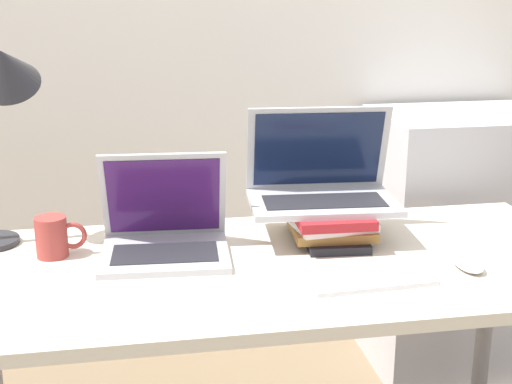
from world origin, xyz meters
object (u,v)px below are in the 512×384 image
Objects in this scene: mouse at (468,263)px; desk_lamp at (1,91)px; laptop_left at (165,234)px; wireless_keyboard at (370,280)px; mug at (53,237)px; mini_fridge at (456,242)px; book_stack at (329,222)px; laptop_on_books at (321,184)px.

mouse is 1.18m from desk_lamp.
laptop_left is at bearing -16.12° from desk_lamp.
mug is at bearing 158.04° from wireless_keyboard.
laptop_left reaches higher than mouse.
mini_fridge is at bearing 21.99° from mug.
mug is 0.13× the size of mini_fridge.
mug is (-0.97, 0.25, 0.04)m from mouse.
mini_fridge is (0.61, 0.83, -0.25)m from wireless_keyboard.
mini_fridge is at bearing 40.52° from book_stack.
wireless_keyboard is at bearing -126.59° from mini_fridge.
mug is (-0.27, 0.03, 0.00)m from laptop_left.
wireless_keyboard is at bearing -171.64° from mouse.
mini_fridge is at bearing 53.41° from wireless_keyboard.
desk_lamp reaches higher than laptop_left.
book_stack is at bearing -68.57° from laptop_on_books.
book_stack is 0.88m from mini_fridge.
mouse is (0.27, -0.25, -0.03)m from book_stack.
mug is 1.47m from mini_fridge.
mini_fridge reaches higher than mouse.
mini_fridge is at bearing 28.11° from laptop_left.
laptop_on_books is at bearing -142.09° from mini_fridge.
book_stack is 0.71× the size of laptop_on_books.
laptop_left is 0.43m from laptop_on_books.
mug is (-0.70, 0.00, 0.00)m from book_stack.
laptop_on_books is (-0.01, 0.04, 0.09)m from book_stack.
wireless_keyboard is at bearing -30.22° from laptop_left.
mug is 0.23× the size of desk_lamp.
mini_fridge is at bearing 37.91° from laptop_on_books.
book_stack is 0.37m from mouse.
book_stack is 2.25× the size of mug.
mini_fridge reaches higher than book_stack.
mouse is 0.21× the size of desk_lamp.
desk_lamp is at bearing 162.84° from mouse.
mini_fridge is (0.36, 0.79, -0.26)m from mouse.
book_stack is at bearing 137.13° from mouse.
wireless_keyboard is 0.77m from mug.
mug is (-0.69, -0.03, -0.09)m from laptop_on_books.
laptop_on_books is 0.69m from mug.
laptop_left is at bearing 149.78° from wireless_keyboard.
book_stack reaches higher than wireless_keyboard.
mini_fridge is (1.43, 0.46, -0.65)m from desk_lamp.
book_stack is 0.30× the size of mini_fridge.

